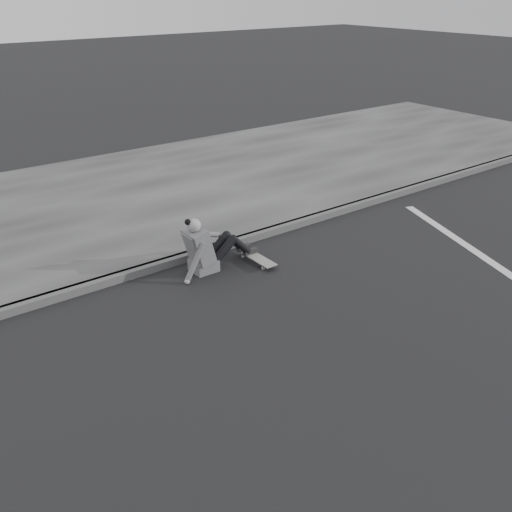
# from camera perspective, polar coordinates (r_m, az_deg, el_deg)

# --- Properties ---
(ground) EXTENTS (80.00, 80.00, 0.00)m
(ground) POSITION_cam_1_polar(r_m,az_deg,el_deg) (7.33, 6.60, -6.61)
(ground) COLOR black
(ground) RESTS_ON ground
(curb) EXTENTS (24.00, 0.16, 0.12)m
(curb) POSITION_cam_1_polar(r_m,az_deg,el_deg) (9.09, -4.49, 0.68)
(curb) COLOR #484848
(curb) RESTS_ON ground
(sidewalk) EXTENTS (24.00, 6.00, 0.12)m
(sidewalk) POSITION_cam_1_polar(r_m,az_deg,el_deg) (11.58, -12.65, 5.74)
(sidewalk) COLOR #3D3D3D
(sidewalk) RESTS_ON ground
(skateboard) EXTENTS (0.20, 0.78, 0.09)m
(skateboard) POSITION_cam_1_polar(r_m,az_deg,el_deg) (8.75, 0.07, -0.19)
(skateboard) COLOR gray
(skateboard) RESTS_ON ground
(seated_woman) EXTENTS (1.38, 0.46, 0.88)m
(seated_woman) POSITION_cam_1_polar(r_m,az_deg,el_deg) (8.44, -4.93, 0.85)
(seated_woman) COLOR #58585B
(seated_woman) RESTS_ON ground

